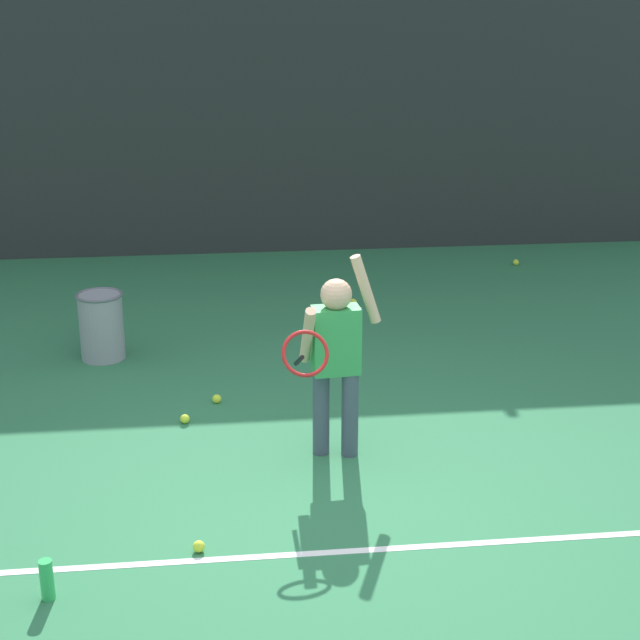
{
  "coord_description": "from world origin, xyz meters",
  "views": [
    {
      "loc": [
        -0.58,
        -4.94,
        2.92
      ],
      "look_at": [
        0.07,
        0.94,
        0.85
      ],
      "focal_mm": 53.67,
      "sensor_mm": 36.0,
      "label": 1
    }
  ],
  "objects_px": {
    "water_bottle": "(47,580)",
    "tennis_ball_2": "(353,302)",
    "tennis_player": "(335,352)",
    "tennis_ball_8": "(199,546)",
    "tennis_ball_6": "(217,399)",
    "tennis_ball_1": "(516,262)",
    "ball_hopper": "(101,325)",
    "tennis_ball_4": "(185,419)"
  },
  "relations": [
    {
      "from": "tennis_ball_1",
      "to": "tennis_ball_2",
      "type": "relative_size",
      "value": 1.0
    },
    {
      "from": "ball_hopper",
      "to": "tennis_ball_2",
      "type": "height_order",
      "value": "ball_hopper"
    },
    {
      "from": "tennis_ball_2",
      "to": "water_bottle",
      "type": "bearing_deg",
      "value": -116.2
    },
    {
      "from": "water_bottle",
      "to": "tennis_ball_2",
      "type": "relative_size",
      "value": 3.33
    },
    {
      "from": "tennis_player",
      "to": "tennis_ball_8",
      "type": "height_order",
      "value": "tennis_player"
    },
    {
      "from": "tennis_ball_6",
      "to": "tennis_ball_8",
      "type": "xyz_separation_m",
      "value": [
        -0.12,
        -1.97,
        0.0
      ]
    },
    {
      "from": "water_bottle",
      "to": "tennis_ball_2",
      "type": "bearing_deg",
      "value": 63.8
    },
    {
      "from": "tennis_ball_4",
      "to": "tennis_ball_2",
      "type": "bearing_deg",
      "value": 57.83
    },
    {
      "from": "tennis_ball_1",
      "to": "ball_hopper",
      "type": "bearing_deg",
      "value": -151.24
    },
    {
      "from": "tennis_ball_2",
      "to": "tennis_ball_6",
      "type": "distance_m",
      "value": 2.54
    },
    {
      "from": "tennis_ball_6",
      "to": "water_bottle",
      "type": "bearing_deg",
      "value": -110.53
    },
    {
      "from": "tennis_ball_1",
      "to": "tennis_ball_6",
      "type": "height_order",
      "value": "same"
    },
    {
      "from": "tennis_ball_4",
      "to": "tennis_ball_6",
      "type": "xyz_separation_m",
      "value": [
        0.23,
        0.32,
        0.0
      ]
    },
    {
      "from": "tennis_ball_8",
      "to": "tennis_ball_1",
      "type": "bearing_deg",
      "value": 57.13
    },
    {
      "from": "ball_hopper",
      "to": "tennis_ball_1",
      "type": "relative_size",
      "value": 8.52
    },
    {
      "from": "tennis_ball_4",
      "to": "tennis_ball_8",
      "type": "bearing_deg",
      "value": -86.13
    },
    {
      "from": "tennis_player",
      "to": "tennis_ball_1",
      "type": "relative_size",
      "value": 20.46
    },
    {
      "from": "ball_hopper",
      "to": "tennis_ball_6",
      "type": "bearing_deg",
      "value": -47.78
    },
    {
      "from": "tennis_player",
      "to": "water_bottle",
      "type": "relative_size",
      "value": 6.14
    },
    {
      "from": "tennis_ball_6",
      "to": "tennis_ball_8",
      "type": "height_order",
      "value": "same"
    },
    {
      "from": "water_bottle",
      "to": "tennis_ball_8",
      "type": "relative_size",
      "value": 3.33
    },
    {
      "from": "tennis_ball_2",
      "to": "tennis_ball_4",
      "type": "distance_m",
      "value": 2.94
    },
    {
      "from": "tennis_ball_2",
      "to": "tennis_ball_6",
      "type": "bearing_deg",
      "value": -121.72
    },
    {
      "from": "tennis_ball_2",
      "to": "tennis_ball_6",
      "type": "height_order",
      "value": "same"
    },
    {
      "from": "tennis_ball_4",
      "to": "tennis_ball_6",
      "type": "height_order",
      "value": "same"
    },
    {
      "from": "tennis_player",
      "to": "ball_hopper",
      "type": "height_order",
      "value": "tennis_player"
    },
    {
      "from": "tennis_player",
      "to": "tennis_ball_6",
      "type": "relative_size",
      "value": 20.46
    },
    {
      "from": "water_bottle",
      "to": "tennis_ball_6",
      "type": "bearing_deg",
      "value": 69.47
    },
    {
      "from": "ball_hopper",
      "to": "tennis_ball_6",
      "type": "relative_size",
      "value": 8.52
    },
    {
      "from": "water_bottle",
      "to": "tennis_ball_2",
      "type": "distance_m",
      "value": 4.99
    },
    {
      "from": "water_bottle",
      "to": "tennis_ball_1",
      "type": "bearing_deg",
      "value": 53.51
    },
    {
      "from": "ball_hopper",
      "to": "water_bottle",
      "type": "bearing_deg",
      "value": -88.99
    },
    {
      "from": "tennis_ball_8",
      "to": "tennis_player",
      "type": "bearing_deg",
      "value": 50.23
    },
    {
      "from": "tennis_ball_1",
      "to": "tennis_ball_6",
      "type": "bearing_deg",
      "value": -134.77
    },
    {
      "from": "tennis_player",
      "to": "ball_hopper",
      "type": "relative_size",
      "value": 2.4
    },
    {
      "from": "ball_hopper",
      "to": "tennis_ball_2",
      "type": "relative_size",
      "value": 8.52
    },
    {
      "from": "tennis_ball_6",
      "to": "tennis_ball_2",
      "type": "bearing_deg",
      "value": 58.28
    },
    {
      "from": "tennis_ball_2",
      "to": "tennis_ball_4",
      "type": "height_order",
      "value": "same"
    },
    {
      "from": "water_bottle",
      "to": "tennis_ball_1",
      "type": "height_order",
      "value": "water_bottle"
    },
    {
      "from": "water_bottle",
      "to": "tennis_ball_4",
      "type": "relative_size",
      "value": 3.33
    },
    {
      "from": "tennis_ball_1",
      "to": "tennis_ball_4",
      "type": "relative_size",
      "value": 1.0
    },
    {
      "from": "tennis_ball_2",
      "to": "tennis_ball_6",
      "type": "xyz_separation_m",
      "value": [
        -1.34,
        -2.16,
        0.0
      ]
    }
  ]
}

